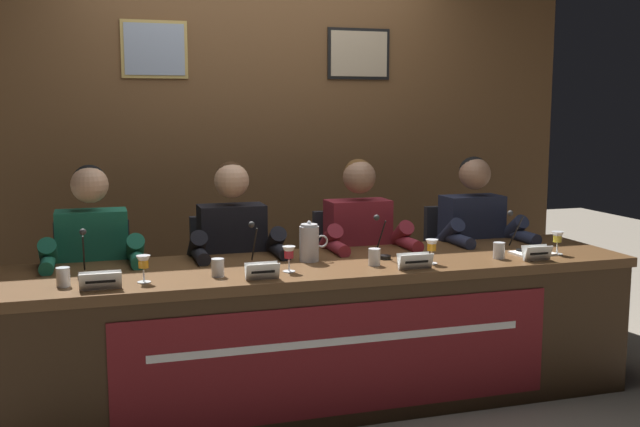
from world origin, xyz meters
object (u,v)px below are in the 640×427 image
at_px(panelist_far_right, 478,243).
at_px(conference_table, 327,312).
at_px(panelist_center_left, 235,257).
at_px(nameplate_far_right, 537,253).
at_px(juice_glass_far_left, 143,264).
at_px(microphone_far_left, 84,262).
at_px(juice_glass_far_right, 557,239).
at_px(water_cup_center_left, 218,269).
at_px(microphone_center_left, 255,252).
at_px(water_pitcher_central, 309,243).
at_px(juice_glass_center_right, 432,247).
at_px(document_stack_far_right, 532,253).
at_px(panelist_center_right, 363,249).
at_px(chair_center_right, 351,289).
at_px(microphone_center_right, 382,244).
at_px(microphone_far_right, 518,238).
at_px(nameplate_center_right, 415,261).
at_px(chair_far_left, 95,308).
at_px(water_cup_center_right, 374,258).
at_px(juice_glass_center_left, 289,254).
at_px(water_cup_far_right, 499,251).
at_px(water_cup_far_left, 63,278).
at_px(chair_center_left, 229,298).
at_px(nameplate_far_left, 100,281).
at_px(nameplate_center_left, 262,271).

bearing_deg(panelist_far_right, conference_table, -156.43).
bearing_deg(panelist_center_left, nameplate_far_right, -24.65).
height_order(juice_glass_far_left, microphone_far_left, microphone_far_left).
height_order(microphone_far_left, panelist_center_left, panelist_center_left).
bearing_deg(juice_glass_far_right, panelist_far_right, 106.82).
height_order(water_cup_center_left, microphone_center_left, microphone_center_left).
relative_size(water_cup_center_left, juice_glass_far_right, 0.69).
distance_m(microphone_far_left, water_pitcher_central, 1.10).
bearing_deg(juice_glass_center_right, microphone_far_left, 173.36).
bearing_deg(document_stack_far_right, panelist_center_right, 146.61).
height_order(water_cup_center_left, chair_center_right, chair_center_right).
bearing_deg(panelist_far_right, microphone_center_right, -154.91).
height_order(panelist_far_right, microphone_far_right, panelist_far_right).
bearing_deg(nameplate_center_right, conference_table, 154.55).
height_order(chair_far_left, juice_glass_far_right, chair_far_left).
relative_size(water_cup_center_left, juice_glass_center_right, 0.69).
bearing_deg(juice_glass_center_right, panelist_center_left, 147.31).
distance_m(juice_glass_far_left, water_cup_center_right, 1.13).
relative_size(juice_glass_center_left, water_cup_center_left, 1.46).
distance_m(juice_glass_far_right, water_pitcher_central, 1.34).
distance_m(chair_far_left, juice_glass_center_right, 1.85).
bearing_deg(chair_center_right, water_cup_far_right, -54.01).
height_order(panelist_center_left, microphone_center_right, panelist_center_left).
bearing_deg(microphone_center_right, panelist_center_left, 153.50).
bearing_deg(panelist_center_right, water_cup_far_left, -161.41).
distance_m(microphone_center_left, water_cup_center_right, 0.59).
distance_m(panelist_center_right, water_cup_far_right, 0.79).
relative_size(panelist_center_left, panelist_far_right, 1.00).
height_order(chair_center_right, juice_glass_center_right, chair_center_right).
bearing_deg(water_pitcher_central, juice_glass_far_left, -164.36).
distance_m(chair_center_right, panelist_far_right, 0.81).
relative_size(conference_table, water_cup_center_right, 38.23).
xyz_separation_m(chair_center_left, microphone_center_right, (0.71, -0.55, 0.37)).
height_order(nameplate_far_left, water_cup_far_left, water_cup_far_left).
xyz_separation_m(juice_glass_far_right, document_stack_far_right, (-0.12, 0.04, -0.08)).
relative_size(water_cup_center_left, document_stack_far_right, 0.39).
relative_size(microphone_center_right, water_cup_far_right, 2.54).
xyz_separation_m(microphone_far_left, water_cup_far_right, (2.06, -0.18, -0.04)).
xyz_separation_m(nameplate_far_left, water_pitcher_central, (1.03, 0.32, 0.05)).
bearing_deg(panelist_center_right, microphone_far_left, -165.92).
bearing_deg(nameplate_center_left, microphone_far_right, 9.47).
relative_size(juice_glass_center_left, nameplate_far_right, 0.82).
bearing_deg(nameplate_far_left, microphone_center_right, 11.75).
bearing_deg(water_cup_far_left, conference_table, 2.60).
bearing_deg(nameplate_far_left, nameplate_far_right, -0.30).
height_order(juice_glass_far_left, nameplate_center_right, juice_glass_far_left).
height_order(conference_table, nameplate_center_right, nameplate_center_right).
height_order(nameplate_center_right, microphone_center_right, microphone_center_right).
bearing_deg(panelist_far_right, water_cup_far_left, -167.03).
bearing_deg(water_pitcher_central, nameplate_center_left, -133.73).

